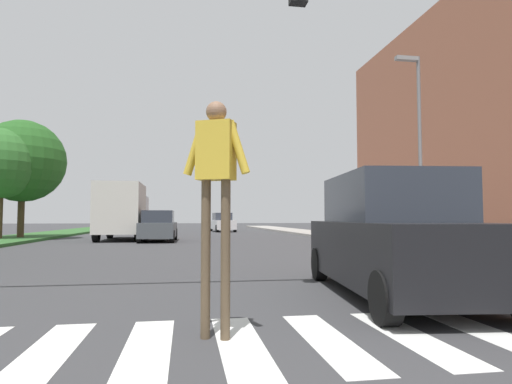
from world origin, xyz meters
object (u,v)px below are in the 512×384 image
Objects in this scene: sedan_midblock at (159,227)px; sedan_distant at (222,223)px; suv_crossing at (395,238)px; street_lamp_right at (418,133)px; tree_distant at (23,161)px; pedestrian_performer at (216,179)px; truck_box_delivery at (123,211)px; tree_far at (1,164)px.

sedan_distant is (4.69, 15.38, 0.02)m from sedan_midblock.
suv_crossing reaches higher than sedan_distant.
sedan_midblock is (-10.39, 7.85, -3.84)m from street_lamp_right.
tree_distant is 2.68× the size of pedestrian_performer.
sedan_distant is 15.10m from truck_box_delivery.
street_lamp_right reaches higher than truck_box_delivery.
tree_far is at bearing -115.05° from tree_distant.
tree_far is at bearing 153.43° from street_lamp_right.
sedan_distant is (12.50, 12.48, -3.69)m from tree_distant.
tree_far is 1.28× the size of sedan_distant.
suv_crossing is (13.20, -18.39, -3.23)m from tree_far.
sedan_midblock is at bearing -106.96° from sedan_distant.
suv_crossing is at bearing -69.91° from truck_box_delivery.
sedan_distant is at bearing 73.04° from sedan_midblock.
street_lamp_right is at bearing -76.21° from sedan_distant.
street_lamp_right is 1.57× the size of suv_crossing.
tree_far is 22.87m from suv_crossing.
tree_distant is 0.89× the size of street_lamp_right.
truck_box_delivery is at bearing -9.74° from tree_distant.
tree_far is 19.35m from sedan_distant.
pedestrian_performer reaches higher than suv_crossing.
tree_far is 6.83m from truck_box_delivery.
pedestrian_performer reaches higher than sedan_midblock.
pedestrian_performer is at bearing -128.23° from street_lamp_right.
tree_far is at bearing -133.54° from sedan_distant.
street_lamp_right is 3.01× the size of pedestrian_performer.
street_lamp_right is at bearing -38.04° from truck_box_delivery.
tree_far is 0.96× the size of truck_box_delivery.
tree_far reaches higher than sedan_distant.
tree_far is 0.89× the size of tree_distant.
tree_distant reaches higher than tree_far.
street_lamp_right is at bearing -26.57° from tree_far.
suv_crossing is 1.03× the size of sedan_distant.
pedestrian_performer is (-8.68, -11.02, -2.93)m from street_lamp_right.
tree_distant is at bearing 170.26° from truck_box_delivery.
tree_distant reaches higher than truck_box_delivery.
street_lamp_right is 16.13m from truck_box_delivery.
sedan_midblock is (-4.76, 16.82, -0.17)m from suv_crossing.
truck_box_delivery is (-6.79, -13.46, 0.85)m from sedan_distant.
sedan_midblock is (8.44, -1.57, -3.40)m from tree_far.
pedestrian_performer is 0.40× the size of truck_box_delivery.
tree_far is at bearing -176.78° from truck_box_delivery.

